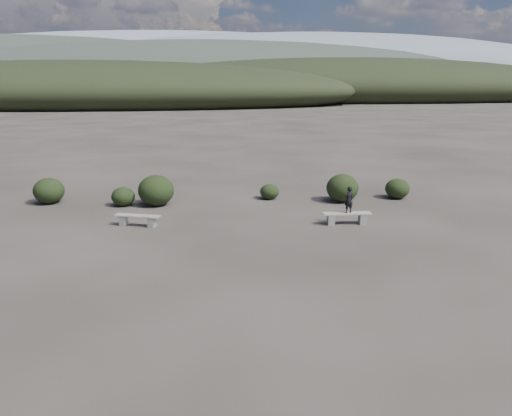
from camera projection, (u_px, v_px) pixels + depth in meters
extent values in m
plane|color=#2C2722|center=(248.00, 280.00, 13.51)|extent=(1200.00, 1200.00, 0.00)
cube|color=slate|center=(124.00, 220.00, 18.50)|extent=(0.32, 0.38, 0.38)
cube|color=slate|center=(152.00, 222.00, 18.28)|extent=(0.32, 0.38, 0.38)
cube|color=gray|center=(137.00, 216.00, 18.34)|extent=(1.72, 0.84, 0.05)
cube|color=slate|center=(331.00, 219.00, 18.59)|extent=(0.26, 0.36, 0.40)
cube|color=slate|center=(362.00, 219.00, 18.67)|extent=(0.26, 0.36, 0.40)
cube|color=gray|center=(347.00, 213.00, 18.57)|extent=(1.81, 0.43, 0.05)
imported|color=black|center=(349.00, 200.00, 18.44)|extent=(0.42, 0.35, 0.99)
ellipsoid|color=black|center=(123.00, 197.00, 21.28)|extent=(0.99, 0.99, 0.81)
ellipsoid|color=black|center=(156.00, 190.00, 21.32)|extent=(1.53, 1.53, 1.31)
ellipsoid|color=black|center=(270.00, 192.00, 22.50)|extent=(0.86, 0.86, 0.69)
ellipsoid|color=black|center=(342.00, 188.00, 21.96)|extent=(1.41, 1.41, 1.23)
ellipsoid|color=black|center=(397.00, 189.00, 22.60)|extent=(1.08, 1.08, 0.90)
ellipsoid|color=black|center=(49.00, 191.00, 21.69)|extent=(1.31, 1.31, 1.11)
ellipsoid|color=black|center=(81.00, 92.00, 97.04)|extent=(110.00, 40.00, 12.00)
ellipsoid|color=black|center=(352.00, 87.00, 122.01)|extent=(120.00, 44.00, 14.00)
ellipsoid|color=#2F382E|center=(207.00, 78.00, 166.17)|extent=(190.00, 64.00, 24.00)
ellipsoid|color=gray|center=(320.00, 70.00, 306.60)|extent=(340.00, 110.00, 44.00)
ellipsoid|color=gray|center=(167.00, 68.00, 392.47)|extent=(460.00, 140.00, 56.00)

